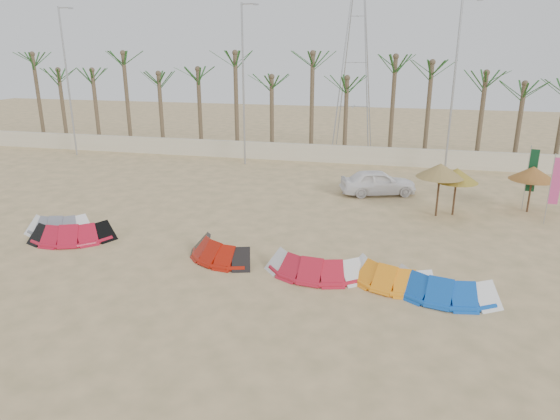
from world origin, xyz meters
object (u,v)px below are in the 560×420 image
(kite_blue, at_px, (441,282))
(parasol_mid, at_px, (457,175))
(kite_red_left, at_px, (76,230))
(kite_orange, at_px, (390,271))
(parasol_right, at_px, (533,173))
(kite_grey, at_px, (62,223))
(kite_red_mid, at_px, (222,248))
(parasol_left, at_px, (440,170))
(kite_red_right, at_px, (316,262))
(car, at_px, (378,182))

(kite_blue, bearing_deg, parasol_mid, 82.74)
(kite_red_left, height_order, kite_orange, same)
(kite_orange, height_order, parasol_right, parasol_right)
(kite_grey, distance_m, parasol_mid, 19.05)
(kite_red_mid, distance_m, kite_blue, 8.48)
(parasol_left, distance_m, parasol_mid, 0.95)
(kite_red_left, distance_m, kite_blue, 15.46)
(kite_red_mid, relative_size, kite_red_right, 0.95)
(kite_blue, bearing_deg, kite_red_right, 171.44)
(kite_grey, distance_m, kite_red_mid, 8.28)
(kite_grey, distance_m, kite_blue, 16.76)
(parasol_mid, bearing_deg, kite_red_left, -155.77)
(kite_grey, relative_size, kite_red_mid, 0.89)
(kite_red_left, relative_size, parasol_right, 1.61)
(car, bearing_deg, kite_red_left, 110.95)
(parasol_mid, relative_size, parasol_right, 1.01)
(kite_blue, xyz_separation_m, parasol_mid, (1.16, 9.08, 1.66))
(kite_red_mid, xyz_separation_m, kite_red_right, (3.93, -0.51, 0.00))
(kite_blue, bearing_deg, parasol_right, 64.75)
(kite_orange, bearing_deg, kite_red_right, 176.50)
(parasol_right, bearing_deg, kite_red_mid, -145.08)
(kite_red_left, xyz_separation_m, parasol_right, (20.33, 8.86, 1.63))
(kite_grey, height_order, parasol_mid, parasol_mid)
(kite_red_right, bearing_deg, kite_grey, 172.04)
(kite_orange, bearing_deg, kite_grey, 172.85)
(kite_grey, height_order, car, car)
(kite_grey, relative_size, parasol_left, 1.18)
(kite_grey, xyz_separation_m, parasol_right, (21.55, 8.14, 1.64))
(parasol_left, bearing_deg, kite_red_left, -155.72)
(kite_red_left, xyz_separation_m, parasol_left, (15.69, 7.08, 1.93))
(kite_orange, xyz_separation_m, parasol_left, (2.06, 8.22, 1.93))
(kite_orange, distance_m, parasol_left, 8.69)
(kite_orange, distance_m, parasol_mid, 9.20)
(parasol_left, height_order, parasol_mid, parasol_left)
(kite_red_left, relative_size, parasol_left, 1.43)
(kite_orange, height_order, parasol_mid, parasol_mid)
(parasol_left, height_order, car, parasol_left)
(kite_grey, relative_size, parasol_mid, 1.32)
(kite_blue, bearing_deg, kite_grey, 171.88)
(kite_red_mid, relative_size, parasol_mid, 1.48)
(kite_red_left, relative_size, parasol_mid, 1.60)
(kite_grey, xyz_separation_m, parasol_mid, (17.75, 6.71, 1.66))
(kite_orange, relative_size, parasol_left, 1.34)
(kite_red_mid, xyz_separation_m, kite_blue, (8.40, -1.19, 0.00))
(kite_grey, bearing_deg, kite_red_right, -7.96)
(parasol_left, relative_size, parasol_right, 1.12)
(kite_red_left, bearing_deg, kite_grey, 149.31)
(kite_red_left, bearing_deg, kite_red_mid, -3.76)
(kite_orange, height_order, car, car)
(kite_red_mid, bearing_deg, parasol_right, 34.92)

